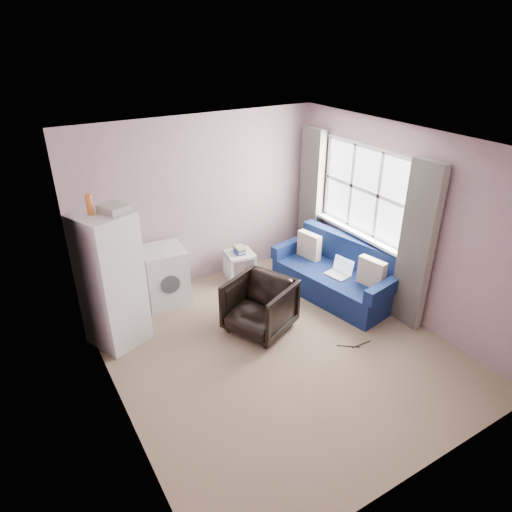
{
  "coord_description": "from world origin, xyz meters",
  "views": [
    {
      "loc": [
        -2.54,
        -3.72,
        3.55
      ],
      "look_at": [
        0.05,
        0.6,
        1.0
      ],
      "focal_mm": 32.0,
      "sensor_mm": 36.0,
      "label": 1
    }
  ],
  "objects_px": {
    "fridge": "(111,279)",
    "sofa": "(337,275)",
    "side_table": "(240,264)",
    "washing_machine": "(165,274)",
    "armchair": "(260,304)"
  },
  "relations": [
    {
      "from": "armchair",
      "to": "side_table",
      "type": "relative_size",
      "value": 1.37
    },
    {
      "from": "side_table",
      "to": "fridge",
      "type": "bearing_deg",
      "value": -164.91
    },
    {
      "from": "armchair",
      "to": "washing_machine",
      "type": "height_order",
      "value": "washing_machine"
    },
    {
      "from": "washing_machine",
      "to": "fridge",
      "type": "bearing_deg",
      "value": -141.05
    },
    {
      "from": "armchair",
      "to": "fridge",
      "type": "relative_size",
      "value": 0.4
    },
    {
      "from": "side_table",
      "to": "sofa",
      "type": "height_order",
      "value": "sofa"
    },
    {
      "from": "armchair",
      "to": "sofa",
      "type": "distance_m",
      "value": 1.45
    },
    {
      "from": "fridge",
      "to": "sofa",
      "type": "height_order",
      "value": "fridge"
    },
    {
      "from": "armchair",
      "to": "side_table",
      "type": "bearing_deg",
      "value": 137.33
    },
    {
      "from": "washing_machine",
      "to": "armchair",
      "type": "bearing_deg",
      "value": -53.34
    },
    {
      "from": "armchair",
      "to": "fridge",
      "type": "height_order",
      "value": "fridge"
    },
    {
      "from": "fridge",
      "to": "sofa",
      "type": "bearing_deg",
      "value": -32.58
    },
    {
      "from": "side_table",
      "to": "sofa",
      "type": "relative_size",
      "value": 0.29
    },
    {
      "from": "sofa",
      "to": "fridge",
      "type": "bearing_deg",
      "value": 159.15
    },
    {
      "from": "washing_machine",
      "to": "side_table",
      "type": "relative_size",
      "value": 1.45
    }
  ]
}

